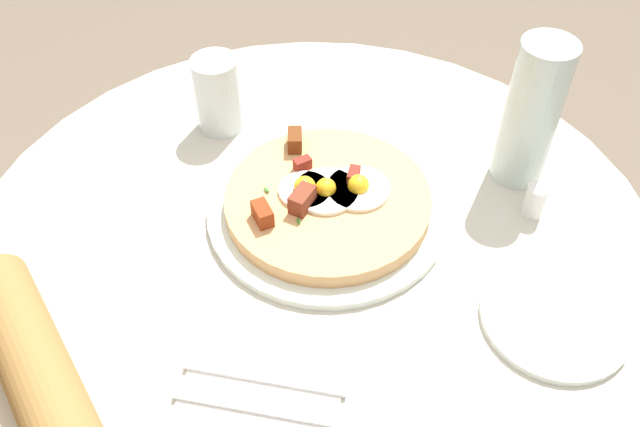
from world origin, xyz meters
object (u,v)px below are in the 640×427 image
(bread_plate, at_px, (555,318))
(water_glass, at_px, (218,94))
(dining_table, at_px, (313,309))
(salt_shaker, at_px, (535,201))
(breakfast_pizza, at_px, (327,199))
(knife, at_px, (256,408))
(water_bottle, at_px, (531,114))
(pizza_plate, at_px, (328,210))
(fork, at_px, (265,377))

(bread_plate, distance_m, water_glass, 0.55)
(dining_table, xyz_separation_m, salt_shaker, (0.08, -0.28, 0.19))
(bread_plate, bearing_deg, breakfast_pizza, 65.69)
(breakfast_pizza, relative_size, knife, 1.50)
(dining_table, bearing_deg, water_bottle, -58.44)
(water_bottle, bearing_deg, dining_table, 121.56)
(breakfast_pizza, distance_m, water_bottle, 0.29)
(salt_shaker, bearing_deg, knife, 138.32)
(breakfast_pizza, xyz_separation_m, salt_shaker, (0.04, -0.27, -0.00))
(water_glass, bearing_deg, salt_shaker, -104.22)
(dining_table, height_order, breakfast_pizza, breakfast_pizza)
(pizza_plate, bearing_deg, water_glass, 49.91)
(bread_plate, height_order, water_bottle, water_bottle)
(dining_table, xyz_separation_m, pizza_plate, (0.04, -0.01, 0.17))
(pizza_plate, relative_size, knife, 1.77)
(knife, bearing_deg, salt_shaker, -129.80)
(dining_table, height_order, knife, knife)
(salt_shaker, bearing_deg, fork, 135.19)
(pizza_plate, bearing_deg, dining_table, 161.78)
(pizza_plate, bearing_deg, breakfast_pizza, 52.47)
(fork, height_order, salt_shaker, salt_shaker)
(pizza_plate, relative_size, water_bottle, 1.52)
(breakfast_pizza, xyz_separation_m, water_bottle, (0.12, -0.25, 0.08))
(dining_table, distance_m, breakfast_pizza, 0.20)
(water_glass, bearing_deg, pizza_plate, -130.09)
(pizza_plate, xyz_separation_m, water_glass, (0.16, 0.19, 0.05))
(dining_table, relative_size, water_glass, 7.82)
(pizza_plate, bearing_deg, water_bottle, -64.39)
(knife, bearing_deg, water_glass, -69.05)
(dining_table, bearing_deg, bread_plate, -106.09)
(breakfast_pizza, distance_m, water_glass, 0.24)
(water_glass, xyz_separation_m, water_bottle, (-0.04, -0.44, 0.05))
(fork, relative_size, water_bottle, 0.86)
(bread_plate, bearing_deg, fork, 112.29)
(pizza_plate, height_order, water_glass, water_glass)
(pizza_plate, distance_m, salt_shaker, 0.27)
(water_glass, bearing_deg, dining_table, -139.09)
(water_glass, bearing_deg, water_bottle, -94.90)
(knife, bearing_deg, water_bottle, -122.30)
(pizza_plate, xyz_separation_m, salt_shaker, (0.04, -0.27, 0.02))
(knife, height_order, water_bottle, water_bottle)
(dining_table, distance_m, water_glass, 0.34)
(fork, bearing_deg, water_glass, -67.38)
(pizza_plate, xyz_separation_m, water_bottle, (0.12, -0.25, 0.10))
(fork, bearing_deg, pizza_plate, -94.69)
(breakfast_pizza, distance_m, salt_shaker, 0.27)
(breakfast_pizza, xyz_separation_m, knife, (-0.29, 0.03, -0.02))
(knife, xyz_separation_m, water_bottle, (0.41, -0.28, 0.10))
(breakfast_pizza, distance_m, bread_plate, 0.31)
(bread_plate, distance_m, water_bottle, 0.27)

